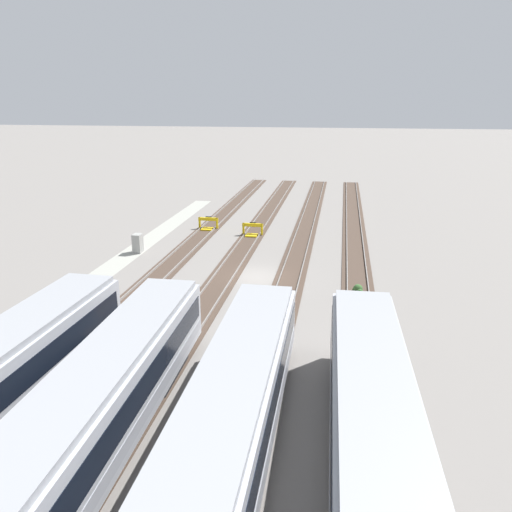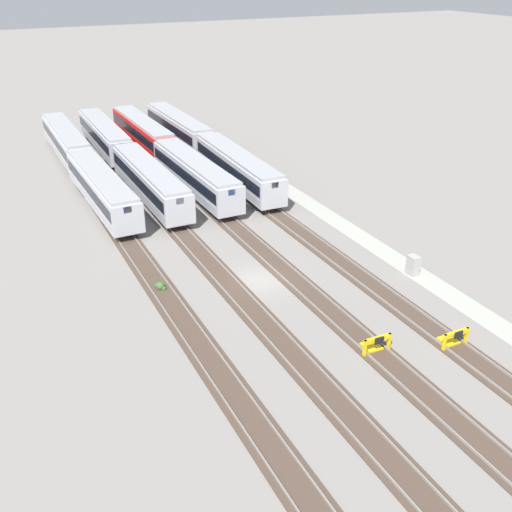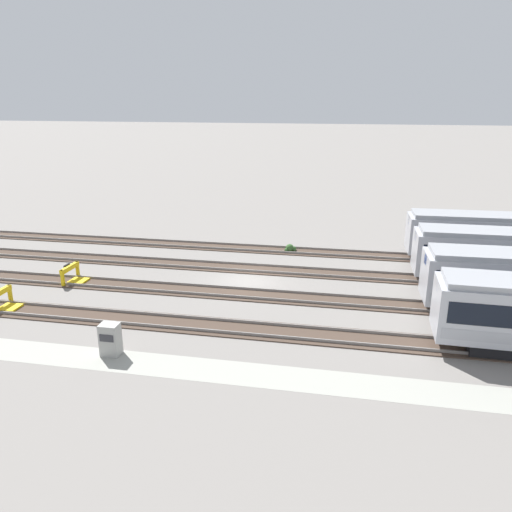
{
  "view_description": "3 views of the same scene",
  "coord_description": "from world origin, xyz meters",
  "views": [
    {
      "loc": [
        34.05,
        5.73,
        12.52
      ],
      "look_at": [
        0.6,
        0.0,
        1.8
      ],
      "focal_mm": 35.0,
      "sensor_mm": 36.0,
      "label": 1
    },
    {
      "loc": [
        -35.88,
        17.77,
        21.99
      ],
      "look_at": [
        0.6,
        0.0,
        1.8
      ],
      "focal_mm": 42.0,
      "sensor_mm": 36.0,
      "label": 2
    },
    {
      "loc": [
        6.51,
        -30.81,
        11.9
      ],
      "look_at": [
        0.6,
        0.0,
        1.8
      ],
      "focal_mm": 35.0,
      "sensor_mm": 36.0,
      "label": 3
    }
  ],
  "objects": [
    {
      "name": "ground_plane",
      "position": [
        0.0,
        0.0,
        0.0
      ],
      "size": [
        400.0,
        400.0,
        0.0
      ],
      "primitive_type": "plane",
      "color": "gray"
    },
    {
      "name": "service_walkway",
      "position": [
        0.0,
        -11.57,
        0.0
      ],
      "size": [
        54.0,
        2.0,
        0.01
      ],
      "primitive_type": "cube",
      "color": "#9E9E93",
      "rests_on": "ground"
    },
    {
      "name": "rail_track_nearest",
      "position": [
        0.0,
        -7.23,
        0.04
      ],
      "size": [
        90.0,
        2.23,
        0.21
      ],
      "color": "#47382D",
      "rests_on": "ground"
    },
    {
      "name": "rail_track_near_inner",
      "position": [
        0.0,
        -2.41,
        0.04
      ],
      "size": [
        90.0,
        2.24,
        0.21
      ],
      "color": "#47382D",
      "rests_on": "ground"
    },
    {
      "name": "rail_track_middle",
      "position": [
        0.0,
        2.41,
        0.04
      ],
      "size": [
        90.0,
        2.24,
        0.21
      ],
      "color": "#47382D",
      "rests_on": "ground"
    },
    {
      "name": "rail_track_far_inner",
      "position": [
        0.0,
        7.23,
        0.04
      ],
      "size": [
        90.0,
        2.23,
        0.21
      ],
      "color": "#47382D",
      "rests_on": "ground"
    },
    {
      "name": "bumper_stop_nearest_track",
      "position": [
        -12.97,
        -7.23,
        0.51
      ],
      "size": [
        1.35,
        2.0,
        1.22
      ],
      "color": "gold",
      "rests_on": "ground"
    },
    {
      "name": "bumper_stop_near_inner_track",
      "position": [
        -11.33,
        -2.42,
        0.51
      ],
      "size": [
        1.36,
        2.0,
        1.22
      ],
      "color": "gold",
      "rests_on": "ground"
    },
    {
      "name": "electrical_cabinet",
      "position": [
        -4.37,
        -11.06,
        0.8
      ],
      "size": [
        0.9,
        0.73,
        1.6
      ],
      "color": "#9E9E99",
      "rests_on": "ground"
    },
    {
      "name": "weed_clump",
      "position": [
        2.01,
        7.21,
        0.24
      ],
      "size": [
        0.92,
        0.7,
        0.64
      ],
      "color": "#38602D",
      "rests_on": "ground"
    }
  ]
}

